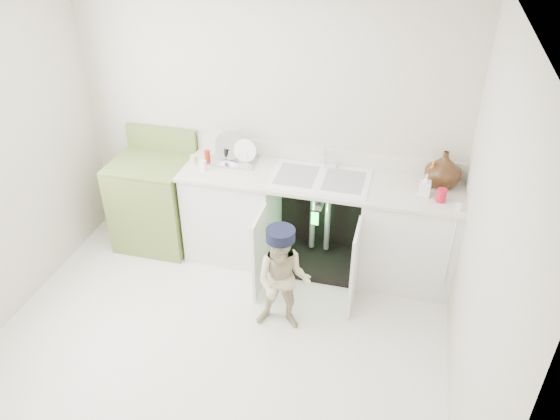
{
  "coord_description": "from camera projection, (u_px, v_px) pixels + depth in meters",
  "views": [
    {
      "loc": [
        1.23,
        -2.83,
        3.18
      ],
      "look_at": [
        0.33,
        0.7,
        0.86
      ],
      "focal_mm": 35.0,
      "sensor_mm": 36.0,
      "label": 1
    }
  ],
  "objects": [
    {
      "name": "repair_worker",
      "position": [
        283.0,
        280.0,
        4.2
      ],
      "size": [
        0.46,
        0.73,
        0.92
      ],
      "rotation": [
        0.0,
        0.0,
        0.07
      ],
      "color": "#BFB289",
      "rests_on": "ground"
    },
    {
      "name": "ground",
      "position": [
        218.0,
        343.0,
        4.28
      ],
      "size": [
        3.5,
        3.5,
        0.0
      ],
      "primitive_type": "plane",
      "color": "silver",
      "rests_on": "ground"
    },
    {
      "name": "avocado_stove",
      "position": [
        156.0,
        201.0,
        5.22
      ],
      "size": [
        0.7,
        0.65,
        1.09
      ],
      "color": "olive",
      "rests_on": "ground"
    },
    {
      "name": "room_shell",
      "position": [
        206.0,
        208.0,
        3.61
      ],
      "size": [
        6.0,
        5.5,
        1.26
      ],
      "color": "beige",
      "rests_on": "ground"
    },
    {
      "name": "counter_run",
      "position": [
        321.0,
        220.0,
        4.89
      ],
      "size": [
        2.44,
        1.02,
        1.21
      ],
      "color": "white",
      "rests_on": "ground"
    }
  ]
}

